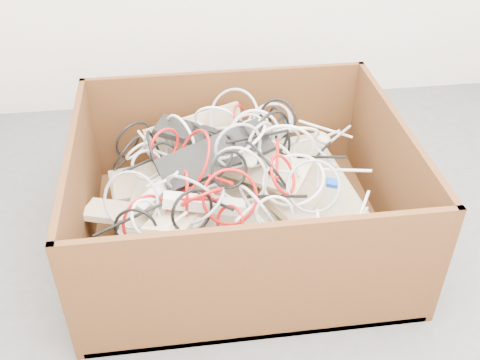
{
  "coord_description": "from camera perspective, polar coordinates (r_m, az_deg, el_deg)",
  "views": [
    {
      "loc": [
        -0.46,
        -1.5,
        1.68
      ],
      "look_at": [
        -0.22,
        0.3,
        0.3
      ],
      "focal_mm": 42.4,
      "sensor_mm": 36.0,
      "label": 1
    }
  ],
  "objects": [
    {
      "name": "power_strip_left",
      "position": [
        2.2,
        -7.4,
        -0.38
      ],
      "size": [
        0.25,
        0.24,
        0.12
      ],
      "primitive_type": "cube",
      "rotation": [
        0.14,
        -0.26,
        0.74
      ],
      "color": "white",
      "rests_on": "keyboard_pile"
    },
    {
      "name": "cable_tangle",
      "position": [
        2.21,
        -1.13,
        2.29
      ],
      "size": [
        1.13,
        0.85,
        0.43
      ],
      "color": "black",
      "rests_on": "keyboard_pile"
    },
    {
      "name": "cardboard_box",
      "position": [
        2.36,
        -0.39,
        -3.53
      ],
      "size": [
        1.28,
        1.07,
        0.55
      ],
      "color": "#3C200F",
      "rests_on": "ground"
    },
    {
      "name": "ground",
      "position": [
        2.3,
        6.46,
        -9.99
      ],
      "size": [
        3.0,
        3.0,
        0.0
      ],
      "primitive_type": "plane",
      "color": "#4B4B4E",
      "rests_on": "ground"
    },
    {
      "name": "mice_scatter",
      "position": [
        2.22,
        -0.33,
        0.41
      ],
      "size": [
        0.8,
        0.75,
        0.19
      ],
      "color": "#B9AB95",
      "rests_on": "keyboard_pile"
    },
    {
      "name": "keyboard_pile",
      "position": [
        2.29,
        -2.0,
        -0.39
      ],
      "size": [
        1.01,
        0.95,
        0.39
      ],
      "color": "beige",
      "rests_on": "cardboard_box"
    },
    {
      "name": "vga_plug",
      "position": [
        2.23,
        9.24,
        -0.29
      ],
      "size": [
        0.06,
        0.05,
        0.03
      ],
      "primitive_type": "cube",
      "rotation": [
        0.09,
        0.14,
        -0.25
      ],
      "color": "#0B3AB0",
      "rests_on": "keyboard_pile"
    },
    {
      "name": "power_strip_right",
      "position": [
        2.08,
        -3.65,
        -2.39
      ],
      "size": [
        0.31,
        0.09,
        0.1
      ],
      "primitive_type": "cube",
      "rotation": [
        -0.1,
        0.17,
        -0.08
      ],
      "color": "white",
      "rests_on": "keyboard_pile"
    }
  ]
}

